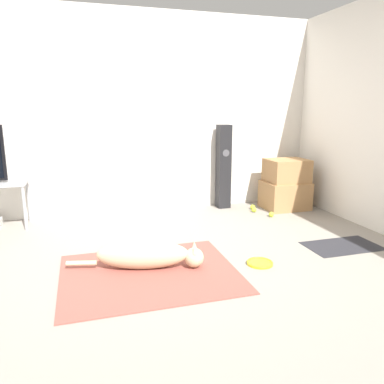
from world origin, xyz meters
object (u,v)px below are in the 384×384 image
at_px(dog, 148,255).
at_px(floor_speaker, 223,167).
at_px(tennis_ball_loose_on_carpet, 253,207).
at_px(frisbee, 260,263).
at_px(tennis_ball_near_speaker, 271,214).
at_px(cardboard_box_upper, 287,171).
at_px(cardboard_box_lower, 285,195).
at_px(tennis_ball_by_boxes, 254,210).

bearing_deg(dog, floor_speaker, 51.98).
height_order(floor_speaker, tennis_ball_loose_on_carpet, floor_speaker).
distance_m(frisbee, tennis_ball_near_speaker, 1.53).
bearing_deg(cardboard_box_upper, cardboard_box_lower, -150.79).
bearing_deg(floor_speaker, cardboard_box_lower, -20.83).
distance_m(dog, tennis_ball_near_speaker, 2.10).
distance_m(dog, tennis_ball_by_boxes, 2.16).
bearing_deg(cardboard_box_upper, tennis_ball_loose_on_carpet, 172.48).
bearing_deg(dog, frisbee, -10.71).
xyz_separation_m(dog, tennis_ball_loose_on_carpet, (1.71, 1.51, -0.10)).
bearing_deg(cardboard_box_lower, frisbee, -126.11).
relative_size(tennis_ball_near_speaker, tennis_ball_loose_on_carpet, 1.00).
height_order(frisbee, tennis_ball_by_boxes, tennis_ball_by_boxes).
bearing_deg(cardboard_box_upper, floor_speaker, 159.88).
relative_size(cardboard_box_upper, tennis_ball_loose_on_carpet, 8.04).
bearing_deg(tennis_ball_near_speaker, floor_speaker, 123.47).
xyz_separation_m(dog, tennis_ball_by_boxes, (1.66, 1.38, -0.10)).
relative_size(frisbee, cardboard_box_upper, 0.44).
bearing_deg(frisbee, tennis_ball_near_speaker, 58.00).
bearing_deg(tennis_ball_loose_on_carpet, cardboard_box_lower, -8.56).
bearing_deg(floor_speaker, tennis_ball_by_boxes, -50.24).
relative_size(floor_speaker, tennis_ball_loose_on_carpet, 17.23).
relative_size(tennis_ball_by_boxes, tennis_ball_loose_on_carpet, 1.00).
height_order(dog, frisbee, dog).
xyz_separation_m(cardboard_box_lower, tennis_ball_loose_on_carpet, (-0.45, 0.07, -0.15)).
distance_m(tennis_ball_by_boxes, tennis_ball_near_speaker, 0.29).
xyz_separation_m(dog, cardboard_box_lower, (2.15, 1.44, 0.05)).
xyz_separation_m(dog, frisbee, (0.97, -0.18, -0.12)).
xyz_separation_m(cardboard_box_upper, tennis_ball_by_boxes, (-0.50, -0.07, -0.49)).
bearing_deg(cardboard_box_upper, frisbee, -126.28).
distance_m(frisbee, tennis_ball_by_boxes, 1.71).
xyz_separation_m(frisbee, tennis_ball_by_boxes, (0.69, 1.56, 0.02)).
bearing_deg(dog, cardboard_box_upper, 33.73).
xyz_separation_m(cardboard_box_lower, tennis_ball_by_boxes, (-0.49, -0.06, -0.15)).
relative_size(cardboard_box_upper, tennis_ball_by_boxes, 8.04).
xyz_separation_m(dog, cardboard_box_upper, (2.17, 1.45, 0.39)).
height_order(floor_speaker, tennis_ball_near_speaker, floor_speaker).
bearing_deg(tennis_ball_loose_on_carpet, frisbee, -113.54).
height_order(tennis_ball_near_speaker, tennis_ball_loose_on_carpet, same).
distance_m(floor_speaker, tennis_ball_near_speaker, 0.93).
bearing_deg(tennis_ball_by_boxes, tennis_ball_near_speaker, -66.80).
bearing_deg(cardboard_box_upper, tennis_ball_by_boxes, -172.22).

